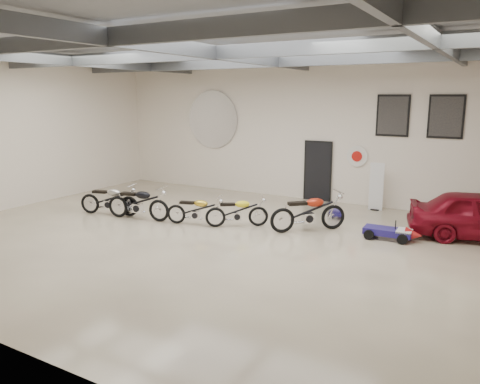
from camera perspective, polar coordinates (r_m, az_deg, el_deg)
The scene contains 17 objects.
floor at distance 12.31m, azimuth -2.81°, elevation -6.00°, with size 16.00×12.00×0.01m, color beige.
ceiling at distance 11.80m, azimuth -3.06°, elevation 17.81°, with size 16.00×12.00×0.01m, color gray.
back_wall at distance 17.13m, azimuth 8.11°, elevation 7.41°, with size 16.00×0.02×5.00m, color #F2E3D0.
left_wall at distance 17.47m, azimuth -25.71°, elevation 6.47°, with size 0.02×12.00×5.00m, color #F2E3D0.
ceiling_beams at distance 11.78m, azimuth -3.04°, elevation 16.60°, with size 15.80×11.80×0.32m, color #54575B, non-canonical shape.
door at distance 17.07m, azimuth 9.47°, elevation 2.45°, with size 0.92×0.08×2.10m, color black.
logo_plaque at distance 18.92m, azimuth -3.35°, elevation 8.81°, with size 2.30×0.06×1.16m, color silver, non-canonical shape.
poster_left at distance 16.18m, azimuth 18.14°, elevation 8.85°, with size 1.05×0.08×1.35m, color black, non-canonical shape.
poster_mid at distance 15.92m, azimuth 23.82°, elevation 8.40°, with size 1.05×0.08×1.35m, color black, non-canonical shape.
oil_sign at distance 16.55m, azimuth 14.09°, elevation 4.25°, with size 0.72×0.10×0.72m, color white, non-canonical shape.
banner_stand at distance 16.04m, azimuth 16.30°, elevation 0.79°, with size 0.45×0.18×1.67m, color white, non-canonical shape.
motorcycle_silver at distance 15.42m, azimuth -15.68°, elevation -0.83°, with size 1.97×0.61×1.03m, color silver, non-canonical shape.
motorcycle_black at distance 14.62m, azimuth -12.34°, elevation -1.21°, with size 2.09×0.65×1.09m, color silver, non-canonical shape.
motorcycle_gold at distance 13.74m, azimuth -5.41°, elevation -2.17°, with size 1.77×0.55×0.92m, color silver, non-canonical shape.
motorcycle_yellow at distance 13.52m, azimuth -0.38°, elevation -2.33°, with size 1.79×0.55×0.93m, color silver, non-canonical shape.
motorcycle_red at distance 13.20m, azimuth 8.31°, elevation -2.35°, with size 2.17×0.67×1.13m, color silver, non-canonical shape.
go_kart at distance 12.97m, azimuth 18.14°, elevation -4.40°, with size 1.51×0.68×0.55m, color navy, non-canonical shape.
Camera 1 is at (6.37, -9.85, 3.73)m, focal length 35.00 mm.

